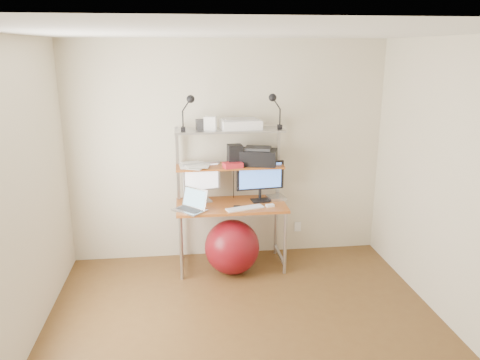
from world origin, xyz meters
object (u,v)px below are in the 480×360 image
object	(u,v)px
monitor_silver	(202,179)
monitor_black	(260,178)
printer	(258,156)
exercise_ball	(232,247)
laptop	(192,206)

from	to	relation	value
monitor_silver	monitor_black	bearing A→B (deg)	-21.94
monitor_silver	printer	world-z (taller)	printer
monitor_black	exercise_ball	distance (m)	0.82
monitor_silver	laptop	distance (m)	0.37
monitor_silver	laptop	xyz separation A→B (m)	(-0.12, -0.29, -0.20)
laptop	exercise_ball	xyz separation A→B (m)	(0.42, -0.02, -0.49)
monitor_silver	printer	xyz separation A→B (m)	(0.62, -0.03, 0.25)
printer	exercise_ball	bearing A→B (deg)	-122.78
monitor_black	printer	size ratio (longest dim) A/B	1.14
monitor_silver	laptop	world-z (taller)	monitor_silver
monitor_black	laptop	bearing A→B (deg)	-170.09
laptop	exercise_ball	bearing A→B (deg)	41.40
laptop	printer	size ratio (longest dim) A/B	0.88
exercise_ball	monitor_silver	bearing A→B (deg)	133.99
monitor_black	printer	distance (m)	0.24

